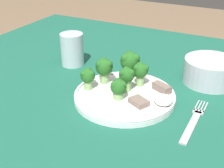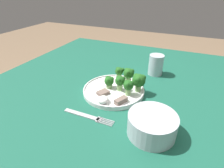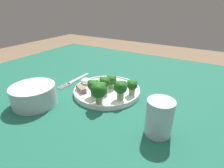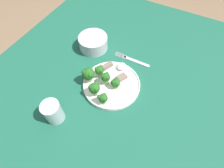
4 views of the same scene
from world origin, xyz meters
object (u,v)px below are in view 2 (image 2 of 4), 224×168
drinking_glass (156,66)px  dinner_plate (114,90)px  fork (88,116)px  cream_bowl (152,125)px

drinking_glass → dinner_plate: bearing=-26.7°
fork → drinking_glass: 0.42m
dinner_plate → cream_bowl: size_ratio=1.74×
fork → drinking_glass: drinking_glass is taller
dinner_plate → cream_bowl: cream_bowl is taller
fork → drinking_glass: (-0.40, 0.14, 0.04)m
fork → cream_bowl: (-0.01, 0.20, 0.03)m
dinner_plate → fork: 0.17m
dinner_plate → cream_bowl: (0.16, 0.18, 0.02)m
cream_bowl → fork: bearing=-86.6°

